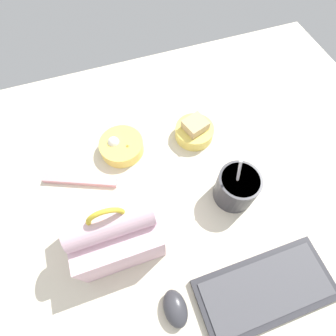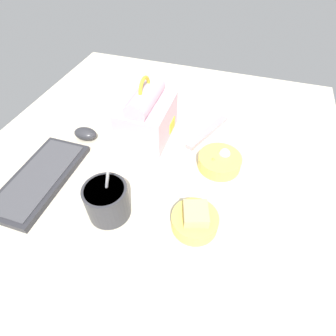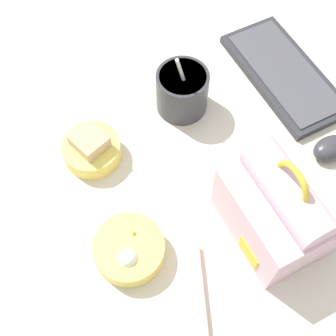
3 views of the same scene
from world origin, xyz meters
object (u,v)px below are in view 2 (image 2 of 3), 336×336
soup_cup (107,201)px  bento_bowl_sandwich (195,220)px  keyboard (40,178)px  lunch_bag (147,116)px  computer_mouse (85,134)px  bento_bowl_snacks (219,161)px  chopstick_case (207,132)px

soup_cup → bento_bowl_sandwich: bearing=-82.7°
keyboard → lunch_bag: bearing=-37.8°
computer_mouse → lunch_bag: bearing=-67.7°
bento_bowl_sandwich → computer_mouse: bearing=63.3°
soup_cup → bento_bowl_snacks: (24.25, -23.28, -2.84)cm
bento_bowl_sandwich → soup_cup: bearing=97.3°
bento_bowl_sandwich → chopstick_case: bearing=6.7°
keyboard → bento_bowl_sandwich: bento_bowl_sandwich is taller
keyboard → bento_bowl_snacks: (20.80, -46.47, 1.04)cm
lunch_bag → bento_bowl_sandwich: size_ratio=1.83×
bento_bowl_snacks → soup_cup: bearing=136.2°
keyboard → bento_bowl_sandwich: (-0.74, -44.43, 1.46)cm
bento_bowl_snacks → chopstick_case: size_ratio=0.64×
lunch_bag → computer_mouse: bearing=112.3°
lunch_bag → bento_bowl_snacks: (-6.98, -24.91, -5.59)cm
keyboard → soup_cup: size_ratio=1.94×
lunch_bag → keyboard: bearing=142.2°
keyboard → lunch_bag: size_ratio=1.47×
computer_mouse → chopstick_case: computer_mouse is taller
lunch_bag → computer_mouse: (-7.63, 18.64, -5.82)cm
keyboard → chopstick_case: keyboard is taller
lunch_bag → bento_bowl_snacks: bearing=-105.6°
bento_bowl_snacks → computer_mouse: size_ratio=1.63×
lunch_bag → soup_cup: bearing=-177.0°
bento_bowl_sandwich → keyboard: bearing=89.0°
bento_bowl_snacks → lunch_bag: bearing=74.4°
soup_cup → bento_bowl_snacks: bearing=-43.8°
keyboard → computer_mouse: computer_mouse is taller
soup_cup → computer_mouse: soup_cup is taller
lunch_bag → soup_cup: size_ratio=1.32×
chopstick_case → computer_mouse: bearing=110.5°
keyboard → lunch_bag: lunch_bag is taller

